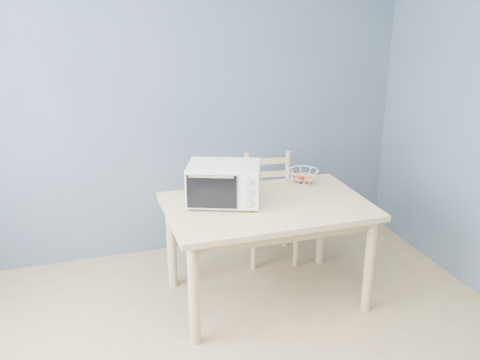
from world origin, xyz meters
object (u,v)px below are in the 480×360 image
object	(u,v)px
dining_chair	(270,208)
toaster_oven	(221,183)
dining_table	(267,217)
fruit_basket	(303,176)

from	to	relation	value
dining_chair	toaster_oven	bearing A→B (deg)	-128.38
dining_table	fruit_basket	xyz separation A→B (m)	(0.40, 0.31, 0.16)
dining_table	toaster_oven	xyz separation A→B (m)	(-0.30, 0.10, 0.25)
toaster_oven	dining_table	bearing A→B (deg)	3.59
dining_table	dining_chair	xyz separation A→B (m)	(0.26, 0.63, -0.21)
toaster_oven	fruit_basket	xyz separation A→B (m)	(0.71, 0.21, -0.10)
dining_table	dining_chair	bearing A→B (deg)	67.19
toaster_oven	fruit_basket	world-z (taller)	toaster_oven
dining_chair	fruit_basket	bearing A→B (deg)	-58.01
dining_table	toaster_oven	bearing A→B (deg)	162.11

